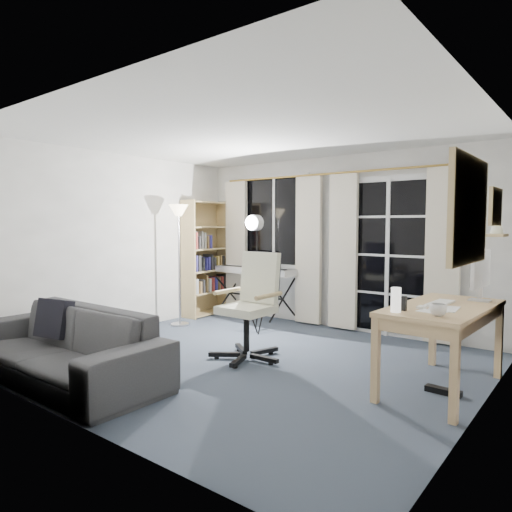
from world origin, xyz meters
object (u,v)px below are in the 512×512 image
Objects in this scene: bookshelf at (204,261)px; desk at (443,316)px; torchiere_lamp at (179,228)px; keyboard_piano at (255,271)px; sofa at (61,333)px; office_chair at (254,295)px; studio_light at (255,236)px; monitor at (480,271)px; mug at (438,308)px.

bookshelf reaches higher than desk.
torchiere_lamp reaches higher than desk.
bookshelf reaches higher than keyboard_piano.
bookshelf is 3.29m from sofa.
torchiere_lamp is 1.51× the size of office_chair.
studio_light is 3.00× the size of monitor.
office_chair is 2.14× the size of monitor.
mug is at bearing -7.93° from office_chair.
office_chair is at bearing -50.84° from studio_light.
studio_light is at bearing -51.21° from keyboard_piano.
torchiere_lamp is 3.22× the size of monitor.
keyboard_piano is at bearing 9.73° from bookshelf.
monitor is (2.79, -0.22, -0.27)m from studio_light.
monitor is at bearing -13.99° from keyboard_piano.
keyboard_piano is at bearing 129.66° from studio_light.
mug is 0.05× the size of sofa.
studio_light reaches higher than office_chair.
keyboard_piano is 3.70m from mug.
studio_light is at bearing 156.51° from mug.
sofa is (-0.95, -1.70, -0.23)m from office_chair.
studio_light is at bearing 127.47° from office_chair.
sofa is (1.12, -3.06, -0.42)m from bookshelf.
torchiere_lamp is 3.93m from monitor.
bookshelf is 1.13× the size of studio_light.
torchiere_lamp is at bearing 162.82° from office_chair.
torchiere_lamp reaches higher than sofa.
monitor is 0.24× the size of sofa.
sofa is at bearing -69.63° from torchiere_lamp.
studio_light is 13.19× the size of mug.
sofa is at bearing -154.68° from mug.
keyboard_piano is 3.27m from sofa.
office_chair is at bearing -170.82° from desk.
mug is (-0.10, -0.95, -0.22)m from monitor.
studio_light is 1.27m from office_chair.
desk is at bearing -12.63° from studio_light.
office_chair is at bearing -51.49° from keyboard_piano.
monitor is 0.98m from mug.
torchiere_lamp is 0.77× the size of sofa.
bookshelf is 4.42m from mug.
keyboard_piano is at bearing 127.68° from office_chair.
bookshelf is 1.55m from studio_light.
monitor is (3.31, -0.89, 0.29)m from keyboard_piano.
bookshelf is 2.49m from office_chair.
monitor is 3.92m from sofa.
desk is at bearing 101.31° from mug.
studio_light is at bearing -20.81° from bookshelf.
torchiere_lamp is at bearing -162.02° from studio_light.
bookshelf is 1.36× the size of keyboard_piano.
torchiere_lamp is at bearing 167.45° from mug.
desk is at bearing -110.66° from monitor.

